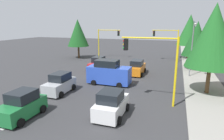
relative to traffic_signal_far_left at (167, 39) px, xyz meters
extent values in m
plane|color=#353538|center=(14.00, -5.70, -4.02)|extent=(120.00, 120.00, 0.00)
cube|color=gray|center=(9.00, 4.80, -3.95)|extent=(80.00, 4.00, 0.15)
cube|color=silver|center=(26.30, -8.70, -4.02)|extent=(2.20, 0.36, 0.01)
cone|color=silver|center=(25.00, -8.70, -4.02)|extent=(0.01, 1.10, 1.10)
cylinder|color=yellow|center=(0.00, 1.80, -1.18)|extent=(0.18, 0.18, 5.69)
cylinder|color=yellow|center=(0.00, -0.45, 1.51)|extent=(0.12, 4.50, 0.12)
cube|color=black|center=(0.00, -2.34, 0.93)|extent=(0.36, 0.32, 0.96)
sphere|color=red|center=(0.00, -2.52, 1.23)|extent=(0.18, 0.18, 0.18)
sphere|color=yellow|center=(0.00, -2.52, 0.93)|extent=(0.18, 0.18, 0.18)
sphere|color=green|center=(0.00, -2.52, 0.63)|extent=(0.18, 0.18, 0.18)
cylinder|color=yellow|center=(0.00, -13.20, -1.22)|extent=(0.18, 0.18, 5.61)
cylinder|color=yellow|center=(0.00, -10.95, 1.43)|extent=(0.12, 4.50, 0.12)
cube|color=black|center=(0.00, -9.06, 0.85)|extent=(0.36, 0.32, 0.96)
sphere|color=red|center=(0.00, -8.88, 1.15)|extent=(0.18, 0.18, 0.18)
sphere|color=yellow|center=(0.00, -8.88, 0.85)|extent=(0.18, 0.18, 0.18)
sphere|color=green|center=(0.00, -8.88, 0.55)|extent=(0.18, 0.18, 0.18)
cylinder|color=yellow|center=(20.00, 1.80, -1.16)|extent=(0.18, 0.18, 5.73)
cylinder|color=yellow|center=(20.00, -0.45, 1.55)|extent=(0.12, 4.50, 0.12)
cube|color=black|center=(20.00, -2.34, 0.97)|extent=(0.36, 0.32, 0.96)
sphere|color=red|center=(20.00, -2.52, 1.27)|extent=(0.18, 0.18, 0.18)
sphere|color=yellow|center=(20.00, -2.52, 0.97)|extent=(0.18, 0.18, 0.18)
sphere|color=green|center=(20.00, -2.52, 0.67)|extent=(0.18, 0.18, 0.18)
cylinder|color=slate|center=(10.00, 3.50, -0.52)|extent=(0.14, 0.14, 7.00)
cylinder|color=slate|center=(10.90, 3.50, 2.78)|extent=(1.80, 0.10, 0.10)
ellipsoid|color=silver|center=(11.80, 3.50, 2.63)|extent=(0.56, 0.28, 0.20)
cylinder|color=brown|center=(-4.00, 3.80, -2.59)|extent=(0.36, 0.36, 2.87)
cone|color=#1E6023|center=(-4.00, 3.80, 1.52)|extent=(4.59, 4.59, 5.74)
cylinder|color=brown|center=(16.00, 4.80, -2.57)|extent=(0.36, 0.36, 2.91)
cone|color=#1E6023|center=(16.00, 4.80, 1.60)|extent=(4.66, 4.66, 5.82)
cylinder|color=brown|center=(2.00, -16.70, -2.73)|extent=(0.36, 0.36, 2.58)
cone|color=#19511E|center=(2.00, -16.70, 0.93)|extent=(4.13, 4.13, 5.16)
cylinder|color=brown|center=(6.00, 4.30, -2.82)|extent=(0.36, 0.36, 2.42)
cone|color=#19511E|center=(6.00, 4.30, 0.61)|extent=(3.87, 3.87, 4.83)
cube|color=blue|center=(16.00, -5.28, -2.93)|extent=(1.90, 4.80, 1.85)
cube|color=black|center=(16.00, -5.52, -1.63)|extent=(1.67, 2.50, 0.76)
cylinder|color=black|center=(14.99, -3.79, -3.72)|extent=(0.20, 0.60, 0.60)
cylinder|color=black|center=(17.01, -3.79, -3.72)|extent=(0.20, 0.60, 0.60)
cylinder|color=black|center=(14.99, -6.77, -3.72)|extent=(0.20, 0.60, 0.60)
cylinder|color=black|center=(17.01, -6.77, -3.72)|extent=(0.20, 0.60, 0.60)
cube|color=red|center=(10.21, -9.08, -3.33)|extent=(3.93, 1.63, 1.05)
cube|color=black|center=(10.01, -9.08, -2.43)|extent=(2.04, 1.43, 0.76)
cylinder|color=black|center=(11.43, -8.21, -3.72)|extent=(0.60, 0.20, 0.60)
cylinder|color=black|center=(11.43, -9.95, -3.72)|extent=(0.60, 0.20, 0.60)
cylinder|color=black|center=(8.99, -8.21, -3.72)|extent=(0.60, 0.20, 0.60)
cylinder|color=black|center=(8.99, -9.95, -3.72)|extent=(0.60, 0.20, 0.60)
cube|color=orange|center=(10.64, -3.16, -3.33)|extent=(4.16, 1.65, 1.05)
cube|color=black|center=(10.84, -3.16, -2.43)|extent=(2.17, 1.45, 0.76)
cylinder|color=black|center=(9.35, -4.04, -3.72)|extent=(0.60, 0.20, 0.60)
cylinder|color=black|center=(9.35, -2.28, -3.72)|extent=(0.60, 0.20, 0.60)
cylinder|color=black|center=(11.93, -4.04, -3.72)|extent=(0.60, 0.20, 0.60)
cylinder|color=black|center=(11.93, -2.28, -3.72)|extent=(0.60, 0.20, 0.60)
cube|color=white|center=(23.15, -2.55, -3.33)|extent=(3.61, 1.77, 1.05)
cube|color=black|center=(23.33, -2.55, -2.43)|extent=(1.88, 1.56, 0.76)
cylinder|color=black|center=(22.03, -3.49, -3.72)|extent=(0.60, 0.20, 0.60)
cylinder|color=black|center=(22.03, -1.61, -3.72)|extent=(0.60, 0.20, 0.60)
cylinder|color=black|center=(24.27, -3.49, -3.72)|extent=(0.60, 0.20, 0.60)
cylinder|color=black|center=(24.27, -1.61, -3.72)|extent=(0.60, 0.20, 0.60)
cube|color=#1E7238|center=(25.56, -8.64, -3.33)|extent=(3.62, 1.76, 1.05)
cube|color=black|center=(25.38, -8.64, -2.43)|extent=(1.88, 1.55, 0.76)
cylinder|color=black|center=(26.68, -7.70, -3.72)|extent=(0.60, 0.20, 0.60)
cylinder|color=black|center=(24.44, -7.70, -3.72)|extent=(0.60, 0.20, 0.60)
cylinder|color=black|center=(24.44, -9.58, -3.72)|extent=(0.60, 0.20, 0.60)
cube|color=#B2B5BA|center=(20.22, -8.98, -3.33)|extent=(3.69, 1.66, 1.05)
cube|color=black|center=(20.03, -8.98, -2.43)|extent=(1.92, 1.46, 0.76)
cylinder|color=black|center=(21.36, -8.09, -3.72)|extent=(0.60, 0.20, 0.60)
cylinder|color=black|center=(21.36, -9.87, -3.72)|extent=(0.60, 0.20, 0.60)
cylinder|color=black|center=(19.07, -8.09, -3.72)|extent=(0.60, 0.20, 0.60)
cylinder|color=black|center=(19.07, -9.87, -3.72)|extent=(0.60, 0.20, 0.60)
camera|label=1|loc=(35.57, 1.71, 2.68)|focal=30.59mm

